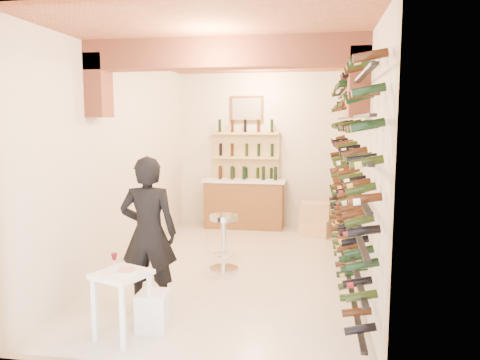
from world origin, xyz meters
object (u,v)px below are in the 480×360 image
Objects in this scene: back_counter at (244,202)px; person at (149,233)px; tasting_table at (122,284)px; chrome_barstool at (224,238)px; white_stool at (154,310)px; crate_lower at (315,227)px; wine_rack at (343,168)px.

back_counter is 4.34m from person.
tasting_table is 2.37m from chrome_barstool.
white_stool is at bearing 107.10° from person.
crate_lower is (1.92, 3.82, -0.74)m from person.
person reaches higher than back_counter.
chrome_barstool reaches higher than crate_lower.
wine_rack is 3.28m from white_stool.
back_counter is at bearing 92.64° from chrome_barstool.
back_counter is at bearing 106.13° from tasting_table.
wine_rack reaches higher than chrome_barstool.
chrome_barstool reaches higher than white_stool.
white_stool is 4.66m from crate_lower.
chrome_barstool is 1.51× the size of crate_lower.
white_stool is 0.73× the size of crate_lower.
back_counter is (-1.83, 2.65, -1.02)m from wine_rack.
tasting_table is 1.52× the size of crate_lower.
crate_lower is at bearing 68.80° from white_stool.
tasting_table is 2.10× the size of white_stool.
tasting_table is at bearing -104.28° from chrome_barstool.
wine_rack is 3.15× the size of person.
back_counter is 2.79m from chrome_barstool.
tasting_table reaches higher than crate_lower.
person is (-0.00, 0.78, 0.33)m from tasting_table.
person is (-0.46, -4.30, 0.37)m from back_counter.
tasting_table reaches higher than white_stool.
tasting_table is at bearing -133.27° from wine_rack.
crate_lower is at bearing 99.61° from wine_rack.
crate_lower is (1.68, 4.34, -0.03)m from white_stool.
wine_rack is at bearing 46.68° from white_stool.
back_counter is 2.04× the size of chrome_barstool.
wine_rack is 10.29× the size of crate_lower.
white_stool is (-2.05, -2.18, -1.35)m from wine_rack.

